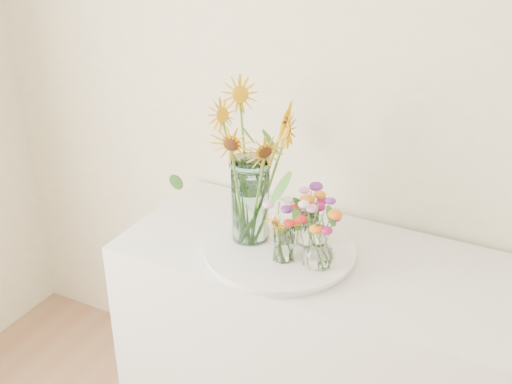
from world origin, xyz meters
TOP-DOWN VIEW (x-y plane):
  - counter at (-0.34, 1.93)m, footprint 1.40×0.60m
  - tray at (-0.48, 1.87)m, footprint 0.48×0.48m
  - mason_jar at (-0.60, 1.88)m, footprint 0.17×0.17m
  - sunflower_bouquet at (-0.60, 1.88)m, footprint 0.67×0.67m
  - small_vase_a at (-0.44, 1.81)m, footprint 0.07×0.07m
  - wildflower_posy_a at (-0.44, 1.81)m, footprint 0.19×0.19m
  - small_vase_b at (-0.33, 1.82)m, footprint 0.11×0.11m
  - wildflower_posy_b at (-0.33, 1.82)m, footprint 0.20×0.20m
  - small_vase_c at (-0.41, 1.94)m, footprint 0.07×0.07m
  - wildflower_posy_c at (-0.41, 1.94)m, footprint 0.18×0.18m

SIDE VIEW (x-z plane):
  - counter at x=-0.34m, z-range 0.00..0.90m
  - tray at x=-0.48m, z-range 0.90..0.92m
  - small_vase_a at x=-0.44m, z-range 0.93..1.04m
  - small_vase_c at x=-0.41m, z-range 0.93..1.05m
  - small_vase_b at x=-0.33m, z-range 0.93..1.07m
  - wildflower_posy_a at x=-0.44m, z-range 0.93..1.13m
  - wildflower_posy_c at x=-0.41m, z-range 0.93..1.14m
  - wildflower_posy_b at x=-0.33m, z-range 0.93..1.16m
  - mason_jar at x=-0.60m, z-range 0.93..1.22m
  - sunflower_bouquet at x=-0.60m, z-range 0.93..1.47m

